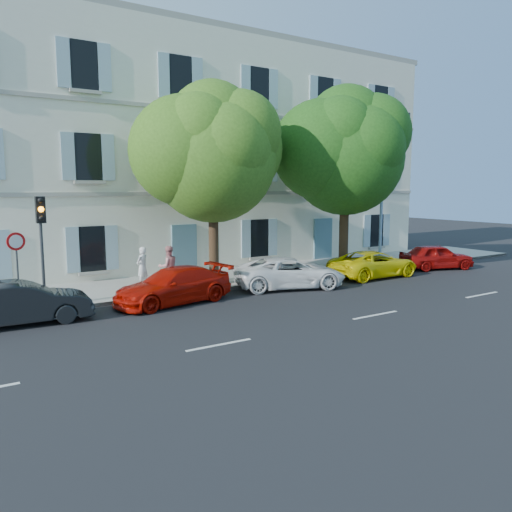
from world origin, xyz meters
TOP-DOWN VIEW (x-y plane):
  - ground at (0.00, 0.00)m, footprint 90.00×90.00m
  - sidewalk at (0.00, 4.45)m, footprint 36.00×4.50m
  - kerb at (0.00, 2.28)m, footprint 36.00×0.16m
  - building at (0.00, 10.20)m, footprint 28.00×7.00m
  - car_dark_sedan at (-10.23, 1.17)m, footprint 4.22×1.66m
  - car_red_coupe at (-5.08, 1.30)m, footprint 4.84×2.60m
  - car_white_coupe at (0.30, 1.31)m, footprint 5.22×3.56m
  - car_yellow_supercar at (5.28, 1.27)m, footprint 4.60×2.15m
  - car_red_hatchback at (9.81, 1.19)m, footprint 4.18×2.70m
  - tree_left at (-2.44, 3.08)m, footprint 5.32×5.32m
  - tree_right at (4.73, 2.83)m, footprint 5.66×5.66m
  - traffic_light at (-9.33, 2.52)m, footprint 0.31×0.43m
  - road_sign at (-10.13, 2.66)m, footprint 0.61×0.18m
  - street_lamp at (7.12, 2.49)m, footprint 0.44×1.67m
  - pedestrian_a at (-5.21, 4.22)m, footprint 0.74×0.67m
  - pedestrian_b at (-4.36, 3.48)m, footprint 0.87×0.68m

SIDE VIEW (x-z plane):
  - ground at x=0.00m, z-range 0.00..0.00m
  - sidewalk at x=0.00m, z-range 0.00..0.15m
  - kerb at x=0.00m, z-range 0.00..0.16m
  - car_yellow_supercar at x=5.28m, z-range 0.00..1.27m
  - car_red_hatchback at x=9.81m, z-range 0.00..1.32m
  - car_white_coupe at x=0.30m, z-range 0.00..1.33m
  - car_red_coupe at x=-5.08m, z-range 0.00..1.33m
  - car_dark_sedan at x=-10.23m, z-range 0.00..1.37m
  - pedestrian_a at x=-5.21m, z-range 0.15..1.84m
  - pedestrian_b at x=-4.36m, z-range 0.15..1.90m
  - road_sign at x=-10.13m, z-range 0.74..3.39m
  - traffic_light at x=-9.33m, z-range 1.01..4.85m
  - street_lamp at x=7.12m, z-range 0.67..8.46m
  - tree_left at x=-2.44m, z-range 1.34..9.59m
  - tree_right at x=4.73m, z-range 1.38..10.10m
  - building at x=0.00m, z-range 0.00..12.00m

